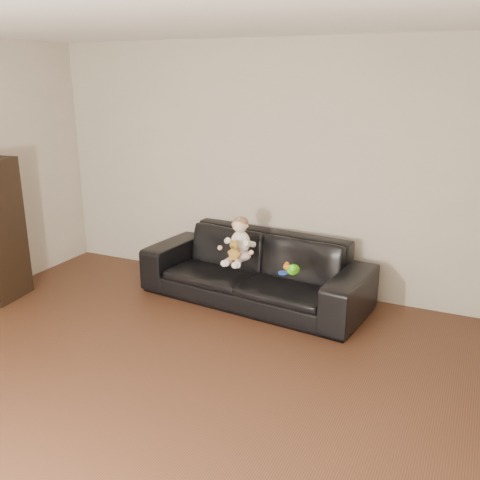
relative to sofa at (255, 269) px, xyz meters
The scene contains 9 objects.
floor 2.28m from the sofa, 93.25° to the right, with size 5.50×5.50×0.00m, color #49291A.
ceiling 3.19m from the sofa, 93.25° to the right, with size 5.50×5.50×0.00m, color #B3A996.
wall_back 1.09m from the sofa, 104.31° to the left, with size 5.00×5.00×0.00m, color #B3A996.
sofa is the anchor object (origin of this frame).
baby 0.35m from the sofa, 132.53° to the right, with size 0.33×0.40×0.46m.
teddy_bear 0.39m from the sofa, 111.56° to the right, with size 0.12×0.12×0.21m.
toy_green 0.58m from the sofa, 26.91° to the right, with size 0.12×0.14×0.10m, color #54DE1A.
toy_rattle 0.47m from the sofa, 22.55° to the right, with size 0.07×0.07×0.07m, color orange.
toy_blue_disc 0.50m from the sofa, 33.50° to the right, with size 0.09×0.09×0.01m, color blue.
Camera 1 is at (2.15, -2.47, 2.24)m, focal length 40.00 mm.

